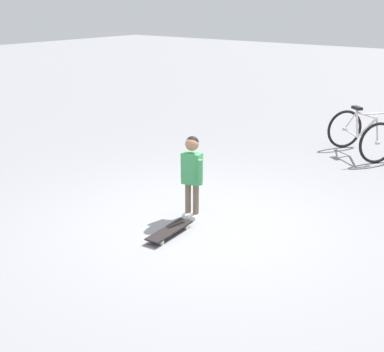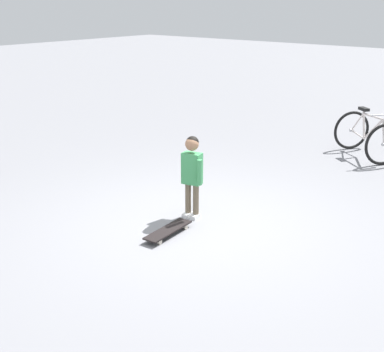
# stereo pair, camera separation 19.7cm
# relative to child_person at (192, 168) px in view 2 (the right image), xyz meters

# --- Properties ---
(ground_plane) EXTENTS (50.00, 50.00, 0.00)m
(ground_plane) POSITION_rel_child_person_xyz_m (0.15, 0.23, -0.66)
(ground_plane) COLOR gray
(child_person) EXTENTS (0.22, 0.40, 1.06)m
(child_person) POSITION_rel_child_person_xyz_m (0.00, 0.00, 0.00)
(child_person) COLOR brown
(child_person) RESTS_ON ground
(skateboard) EXTENTS (0.73, 0.25, 0.07)m
(skateboard) POSITION_rel_child_person_xyz_m (0.61, 0.13, -0.60)
(skateboard) COLOR black
(skateboard) RESTS_ON ground
(bicycle_near) EXTENTS (1.20, 1.28, 0.85)m
(bicycle_near) POSITION_rel_child_person_xyz_m (-4.03, 0.64, -0.28)
(bicycle_near) COLOR black
(bicycle_near) RESTS_ON ground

